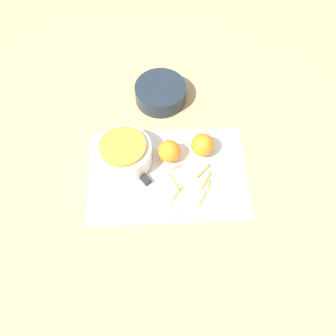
% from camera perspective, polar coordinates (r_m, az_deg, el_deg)
% --- Properties ---
extents(ground_plane, '(4.00, 4.00, 0.00)m').
position_cam_1_polar(ground_plane, '(1.17, 0.00, -0.89)').
color(ground_plane, tan).
extents(cutting_board, '(0.47, 0.32, 0.01)m').
position_cam_1_polar(cutting_board, '(1.17, 0.00, -0.82)').
color(cutting_board, silver).
rests_on(cutting_board, ground_plane).
extents(bowl_speckled, '(0.17, 0.17, 0.08)m').
position_cam_1_polar(bowl_speckled, '(1.16, -6.43, 2.21)').
color(bowl_speckled, silver).
rests_on(bowl_speckled, cutting_board).
extents(bowl_dark, '(0.17, 0.17, 0.06)m').
position_cam_1_polar(bowl_dark, '(1.32, -1.08, 10.84)').
color(bowl_dark, '#1E2833').
rests_on(bowl_dark, ground_plane).
extents(knife, '(0.14, 0.19, 0.02)m').
position_cam_1_polar(knife, '(1.15, -3.51, -1.32)').
color(knife, '#232328').
rests_on(knife, cutting_board).
extents(orange_left, '(0.07, 0.07, 0.07)m').
position_cam_1_polar(orange_left, '(1.18, 5.03, 3.38)').
color(orange_left, orange).
rests_on(orange_left, cutting_board).
extents(orange_right, '(0.07, 0.07, 0.07)m').
position_cam_1_polar(orange_right, '(1.17, 0.19, 2.45)').
color(orange_right, orange).
rests_on(orange_right, cutting_board).
extents(peel_pile, '(0.12, 0.14, 0.01)m').
position_cam_1_polar(peel_pile, '(1.15, 3.67, -2.04)').
color(peel_pile, '#F99938').
rests_on(peel_pile, cutting_board).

